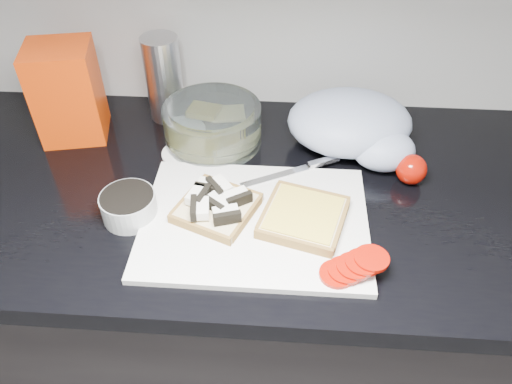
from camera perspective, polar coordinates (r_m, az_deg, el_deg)
base_cabinet at (r=1.33m, az=-1.29°, el=-14.29°), size 3.50×0.60×0.86m
countertop at (r=0.99m, az=-1.69°, el=0.23°), size 3.50×0.64×0.04m
cutting_board at (r=0.89m, az=-0.13°, el=-3.39°), size 0.40×0.30×0.01m
bread_left at (r=0.90m, az=-4.55°, el=-1.53°), size 0.17×0.17×0.04m
bread_right at (r=0.88m, az=5.46°, el=-2.86°), size 0.18×0.18×0.02m
tomato_slices at (r=0.81m, az=11.15°, el=-8.32°), size 0.12×0.09×0.02m
knife at (r=0.99m, az=5.45°, el=2.79°), size 0.20×0.11×0.01m
seed_tub at (r=0.92m, az=-14.35°, el=-1.45°), size 0.10×0.10×0.05m
tub_lid at (r=1.05m, az=-8.15°, el=4.39°), size 0.11×0.11×0.01m
glass_bowl at (r=1.06m, az=-4.97°, el=7.62°), size 0.20×0.20×0.09m
bread_bag at (r=1.12m, az=-20.75°, el=10.59°), size 0.15×0.14×0.20m
steel_canister at (r=1.13m, az=-10.49°, el=12.61°), size 0.08×0.08×0.19m
grocery_bag at (r=1.06m, az=11.15°, el=7.45°), size 0.27×0.23×0.11m
whole_tomatoes at (r=1.01m, az=17.33°, el=2.48°), size 0.06×0.06×0.06m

